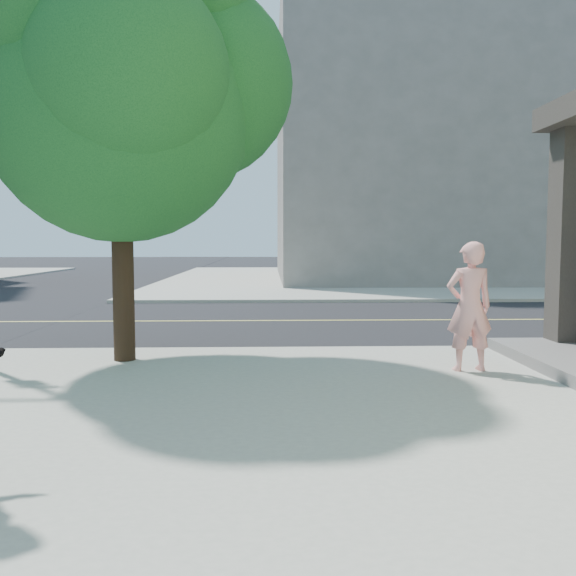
{
  "coord_description": "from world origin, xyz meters",
  "views": [
    {
      "loc": [
        4.39,
        -10.93,
        2.06
      ],
      "look_at": [
        4.71,
        -1.12,
        1.3
      ],
      "focal_mm": 37.28,
      "sensor_mm": 36.0,
      "label": 1
    }
  ],
  "objects": [
    {
      "name": "sidewalk_ne",
      "position": [
        13.5,
        21.5,
        0.06
      ],
      "size": [
        29.0,
        25.0,
        0.12
      ],
      "primitive_type": "cube",
      "color": "#9E9E91",
      "rests_on": "ground"
    },
    {
      "name": "ground",
      "position": [
        0.0,
        0.0,
        0.0
      ],
      "size": [
        140.0,
        140.0,
        0.0
      ],
      "primitive_type": "plane",
      "color": "black",
      "rests_on": "ground"
    },
    {
      "name": "road_ew",
      "position": [
        0.0,
        4.5,
        0.01
      ],
      "size": [
        140.0,
        9.0,
        0.01
      ],
      "primitive_type": "cube",
      "color": "black",
      "rests_on": "ground"
    },
    {
      "name": "street_tree",
      "position": [
        2.14,
        -1.12,
        4.65
      ],
      "size": [
        5.29,
        4.81,
        7.02
      ],
      "rotation": [
        0.0,
        0.0,
        -0.02
      ],
      "color": "black",
      "rests_on": "sidewalk_se"
    },
    {
      "name": "filler_ne",
      "position": [
        14.0,
        22.0,
        7.12
      ],
      "size": [
        18.0,
        16.0,
        14.0
      ],
      "primitive_type": "cube",
      "color": "slate",
      "rests_on": "sidewalk_ne"
    },
    {
      "name": "man_on_phone",
      "position": [
        7.4,
        -2.12,
        1.09
      ],
      "size": [
        0.74,
        0.51,
        1.94
      ],
      "primitive_type": "imported",
      "rotation": [
        0.0,
        0.0,
        3.21
      ],
      "color": "#FEA29A",
      "rests_on": "sidewalk_se"
    }
  ]
}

